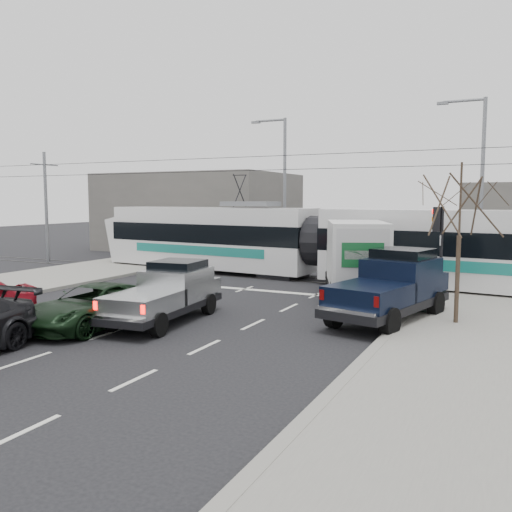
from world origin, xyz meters
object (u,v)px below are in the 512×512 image
at_px(bare_tree, 460,207).
at_px(navy_pickup, 393,286).
at_px(street_lamp_far, 282,182).
at_px(green_car, 94,306).
at_px(box_truck, 355,260).
at_px(traffic_signal, 438,232).
at_px(tram, 318,242).
at_px(street_lamp_near, 478,177).
at_px(silver_pickup, 168,292).

height_order(bare_tree, navy_pickup, bare_tree).
distance_m(street_lamp_far, green_car, 19.06).
bearing_deg(box_truck, traffic_signal, -15.47).
bearing_deg(traffic_signal, box_truck, -174.42).
relative_size(bare_tree, navy_pickup, 0.85).
relative_size(bare_tree, tram, 0.19).
bearing_deg(street_lamp_far, green_car, -85.38).
bearing_deg(street_lamp_near, green_car, -121.27).
distance_m(street_lamp_near, tram, 8.63).
height_order(street_lamp_near, navy_pickup, street_lamp_near).
height_order(navy_pickup, green_car, navy_pickup).
xyz_separation_m(bare_tree, silver_pickup, (-8.72, -3.17, -2.83)).
bearing_deg(green_car, navy_pickup, 33.73).
bearing_deg(navy_pickup, box_truck, 135.87).
xyz_separation_m(street_lamp_far, navy_pickup, (9.77, -13.41, -3.95)).
distance_m(street_lamp_near, street_lamp_far, 11.67).
xyz_separation_m(street_lamp_near, navy_pickup, (-1.73, -11.41, -3.95)).
distance_m(bare_tree, green_car, 11.85).
bearing_deg(traffic_signal, street_lamp_near, 83.59).
relative_size(bare_tree, green_car, 1.04).
height_order(traffic_signal, navy_pickup, traffic_signal).
xyz_separation_m(street_lamp_far, box_truck, (7.49, -9.81, -3.56)).
relative_size(street_lamp_far, box_truck, 1.36).
distance_m(street_lamp_near, navy_pickup, 12.20).
height_order(street_lamp_far, navy_pickup, street_lamp_far).
relative_size(traffic_signal, tram, 0.14).
xyz_separation_m(silver_pickup, box_truck, (4.42, 6.85, 0.59)).
relative_size(bare_tree, traffic_signal, 1.39).
height_order(bare_tree, box_truck, bare_tree).
height_order(box_truck, navy_pickup, box_truck).
bearing_deg(green_car, street_lamp_far, 96.88).
bearing_deg(silver_pickup, traffic_signal, 38.12).
relative_size(street_lamp_far, tram, 0.34).
bearing_deg(tram, silver_pickup, -91.71).
relative_size(bare_tree, street_lamp_far, 0.56).
xyz_separation_m(bare_tree, street_lamp_near, (-0.29, 11.50, 1.32)).
height_order(bare_tree, green_car, bare_tree).
height_order(bare_tree, silver_pickup, bare_tree).
bearing_deg(navy_pickup, tram, 138.45).
distance_m(traffic_signal, silver_pickup, 10.59).
xyz_separation_m(bare_tree, box_truck, (-4.30, 3.69, -2.24)).
bearing_deg(street_lamp_near, tram, -150.98).
xyz_separation_m(traffic_signal, navy_pickup, (-0.89, -3.91, -1.58)).
relative_size(street_lamp_near, green_car, 1.87).
bearing_deg(street_lamp_near, bare_tree, -88.58).
bearing_deg(street_lamp_far, silver_pickup, -79.58).
bearing_deg(green_car, box_truck, 57.57).
distance_m(street_lamp_near, box_truck, 9.48).
distance_m(bare_tree, traffic_signal, 4.28).
distance_m(street_lamp_far, silver_pickup, 17.45).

